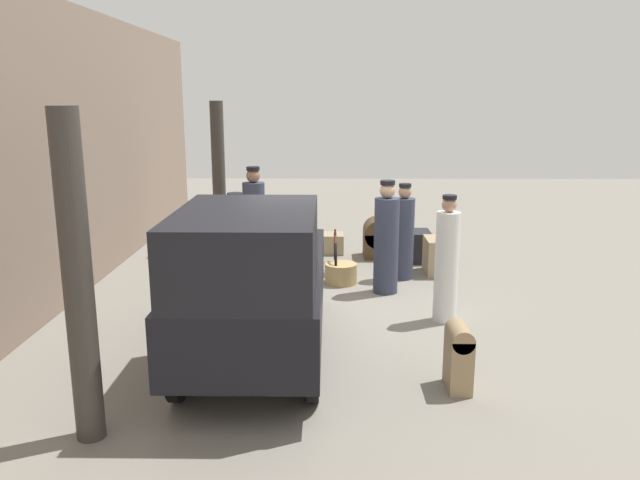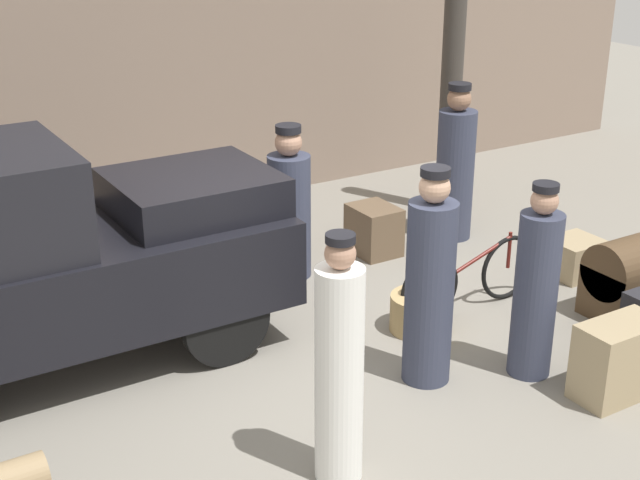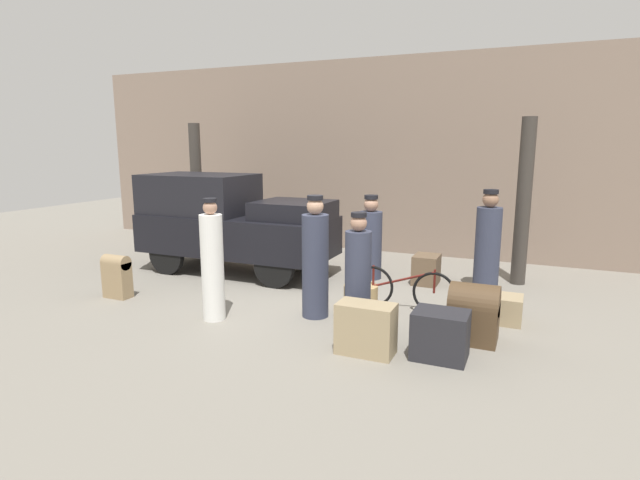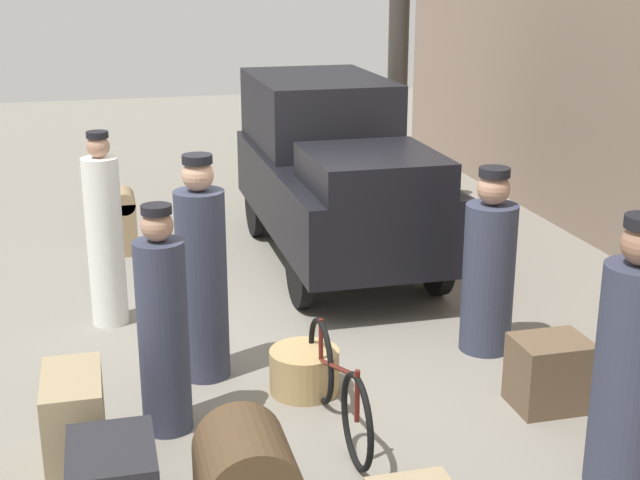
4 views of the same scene
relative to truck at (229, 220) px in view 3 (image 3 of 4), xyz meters
name	(u,v)px [view 3 (image 3 of 4)]	position (x,y,z in m)	size (l,w,h in m)	color
ground_plane	(305,296)	(2.10, -0.93, -1.05)	(30.00, 30.00, 0.00)	gray
station_building_facade	(378,157)	(2.10, 3.15, 1.20)	(16.00, 0.15, 4.50)	gray
canopy_pillar_left	(197,189)	(-1.78, 1.35, 0.46)	(0.26, 0.26, 3.02)	#38332D
canopy_pillar_right	(523,203)	(5.40, 1.35, 0.46)	(0.26, 0.26, 3.02)	#38332D
truck	(229,220)	(0.00, 0.00, 0.00)	(3.90, 1.57, 1.95)	black
bicycle	(403,289)	(3.81, -0.98, -0.71)	(1.62, 0.04, 0.70)	black
wicker_basket	(361,296)	(3.16, -1.07, -0.87)	(0.54, 0.54, 0.34)	tan
porter_carrying_trunk	(358,278)	(3.47, -2.15, -0.28)	(0.35, 0.35, 1.66)	#33384C
porter_standing_middle	(212,264)	(1.37, -2.50, -0.21)	(0.33, 0.33, 1.79)	white
conductor_in_dark_uniform	(370,241)	(2.76, 0.63, -0.33)	(0.44, 0.44, 1.61)	#33384C
porter_with_bicycle	(315,262)	(2.68, -1.78, -0.21)	(0.40, 0.40, 1.82)	#33384C
porter_lifting_near_truck	(488,246)	(4.89, 0.59, -0.23)	(0.43, 0.43, 1.79)	#33384C
trunk_barrel_dark	(474,313)	(4.97, -1.82, -0.67)	(0.62, 0.55, 0.77)	#4C3823
suitcase_black_upright	(117,275)	(-0.75, -2.26, -0.65)	(0.45, 0.24, 0.73)	#937A56
suitcase_small_leather	(440,335)	(4.67, -2.55, -0.75)	(0.65, 0.50, 0.58)	#232328
suitcase_tan_flat	(503,309)	(5.29, -0.92, -0.85)	(0.52, 0.48, 0.39)	#9E8966
trunk_umber_medium	(426,269)	(3.84, 0.66, -0.78)	(0.45, 0.55, 0.54)	brown
trunk_large_brown	(366,329)	(3.81, -2.78, -0.73)	(0.71, 0.39, 0.64)	#9E8966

